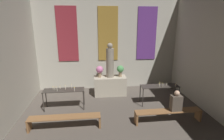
% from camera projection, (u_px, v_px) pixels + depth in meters
% --- Properties ---
extents(wall_back, '(7.21, 0.16, 4.63)m').
position_uv_depth(wall_back, '(108.00, 43.00, 8.71)').
color(wall_back, '#B2AD9E').
rests_on(wall_back, ground_plane).
extents(altar, '(1.48, 0.69, 0.87)m').
position_uv_depth(altar, '(110.00, 86.00, 8.26)').
color(altar, '#ADA38E').
rests_on(altar, ground_plane).
extents(statue, '(0.35, 0.35, 1.58)m').
position_uv_depth(statue, '(110.00, 62.00, 7.95)').
color(statue, gray).
rests_on(statue, altar).
extents(flower_vase_left, '(0.33, 0.33, 0.53)m').
position_uv_depth(flower_vase_left, '(100.00, 70.00, 8.00)').
color(flower_vase_left, '#937A5B').
rests_on(flower_vase_left, altar).
extents(flower_vase_right, '(0.33, 0.33, 0.53)m').
position_uv_depth(flower_vase_right, '(120.00, 70.00, 8.11)').
color(flower_vase_right, '#937A5B').
rests_on(flower_vase_right, altar).
extents(candle_rack_left, '(1.57, 0.49, 0.99)m').
position_uv_depth(candle_rack_left, '(64.00, 92.00, 6.81)').
color(candle_rack_left, '#332D28').
rests_on(candle_rack_left, ground_plane).
extents(candle_rack_right, '(1.57, 0.49, 0.97)m').
position_uv_depth(candle_rack_right, '(160.00, 88.00, 7.24)').
color(candle_rack_right, '#332D28').
rests_on(candle_rack_right, ground_plane).
extents(pew_back_left, '(2.30, 0.36, 0.42)m').
position_uv_depth(pew_back_left, '(65.00, 119.00, 5.61)').
color(pew_back_left, brown).
rests_on(pew_back_left, ground_plane).
extents(pew_back_right, '(2.30, 0.36, 0.42)m').
position_uv_depth(pew_back_right, '(168.00, 113.00, 5.99)').
color(pew_back_right, brown).
rests_on(pew_back_right, ground_plane).
extents(person_seated, '(0.36, 0.24, 0.72)m').
position_uv_depth(person_seated, '(176.00, 102.00, 5.91)').
color(person_seated, '#4C4238').
rests_on(person_seated, pew_back_right).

